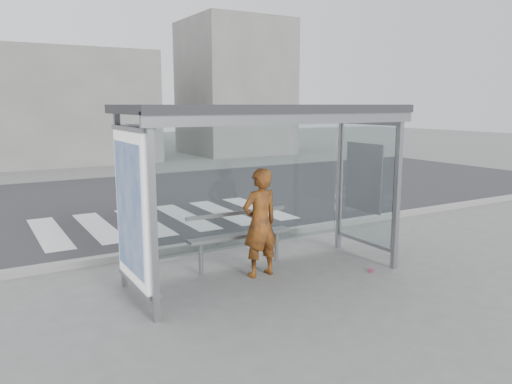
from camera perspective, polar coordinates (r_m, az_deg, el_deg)
ground at (r=7.81m, az=1.15°, el=-9.64°), size 80.00×80.00×0.00m
road at (r=14.06m, az=-13.90°, el=-1.05°), size 30.00×10.00×0.01m
curb at (r=9.43m, az=-5.07°, el=-5.82°), size 30.00×0.18×0.12m
crosswalk at (r=11.73m, az=-10.40°, el=-3.09°), size 5.55×3.00×0.00m
bus_shelter at (r=7.25m, az=-1.56°, el=4.93°), size 4.25×1.65×2.62m
building_center at (r=24.57m, az=-21.58°, el=9.01°), size 8.00×5.00×5.00m
building_right at (r=27.47m, az=-2.46°, el=11.80°), size 5.00×5.00×7.00m
person at (r=7.62m, az=0.46°, el=-3.54°), size 0.64×0.45×1.68m
bench at (r=8.06m, az=-1.86°, el=-4.93°), size 1.79×0.22×0.93m
soda_can at (r=8.22m, az=13.05°, el=-8.65°), size 0.12×0.12×0.06m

